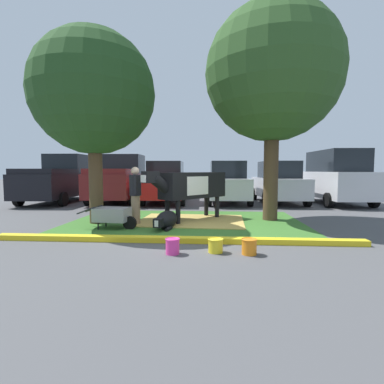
{
  "coord_description": "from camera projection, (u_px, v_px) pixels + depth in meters",
  "views": [
    {
      "loc": [
        0.72,
        -7.15,
        1.6
      ],
      "look_at": [
        0.08,
        2.02,
        0.9
      ],
      "focal_mm": 27.0,
      "sensor_mm": 36.0,
      "label": 1
    }
  ],
  "objects": [
    {
      "name": "calf_lying",
      "position": [
        166.0,
        220.0,
        7.9
      ],
      "size": [
        0.69,
        1.33,
        0.48
      ],
      "color": "black",
      "rests_on": "ground"
    },
    {
      "name": "ground_plane",
      "position": [
        183.0,
        234.0,
        7.28
      ],
      "size": [
        80.0,
        80.0,
        0.0
      ],
      "primitive_type": "plane",
      "color": "#4C4C4F"
    },
    {
      "name": "bucket_yellow",
      "position": [
        216.0,
        245.0,
        5.6
      ],
      "size": [
        0.31,
        0.31,
        0.27
      ],
      "color": "yellow",
      "rests_on": "ground"
    },
    {
      "name": "hatchback_white",
      "position": [
        227.0,
        183.0,
        14.05
      ],
      "size": [
        2.15,
        4.46,
        2.02
      ],
      "color": "silver",
      "rests_on": "ground"
    },
    {
      "name": "pickup_truck_maroon",
      "position": [
        121.0,
        180.0,
        14.8
      ],
      "size": [
        2.37,
        5.47,
        2.42
      ],
      "color": "maroon",
      "rests_on": "ground"
    },
    {
      "name": "pickup_truck_black",
      "position": [
        60.0,
        180.0,
        14.53
      ],
      "size": [
        2.37,
        5.47,
        2.42
      ],
      "color": "black",
      "rests_on": "ground"
    },
    {
      "name": "bucket_pink",
      "position": [
        173.0,
        246.0,
        5.5
      ],
      "size": [
        0.29,
        0.29,
        0.3
      ],
      "color": "#EA3893",
      "rests_on": "ground"
    },
    {
      "name": "cow_holstein",
      "position": [
        191.0,
        186.0,
        9.02
      ],
      "size": [
        2.38,
        2.58,
        1.57
      ],
      "color": "black",
      "rests_on": "ground"
    },
    {
      "name": "shade_tree_left",
      "position": [
        94.0,
        94.0,
        8.41
      ],
      "size": [
        3.57,
        3.57,
        5.64
      ],
      "color": "#4C3823",
      "rests_on": "ground"
    },
    {
      "name": "wheelbarrow",
      "position": [
        113.0,
        215.0,
        7.81
      ],
      "size": [
        1.62,
        0.69,
        0.63
      ],
      "color": "gray",
      "rests_on": "ground"
    },
    {
      "name": "grass_island",
      "position": [
        186.0,
        222.0,
        8.85
      ],
      "size": [
        7.03,
        4.63,
        0.02
      ],
      "primitive_type": "cube",
      "color": "#386B28",
      "rests_on": "ground"
    },
    {
      "name": "suv_dark_grey",
      "position": [
        335.0,
        177.0,
        13.68
      ],
      "size": [
        2.26,
        4.67,
        2.52
      ],
      "color": "silver",
      "rests_on": "ground"
    },
    {
      "name": "bucket_orange",
      "position": [
        249.0,
        246.0,
        5.47
      ],
      "size": [
        0.3,
        0.3,
        0.3
      ],
      "color": "orange",
      "rests_on": "ground"
    },
    {
      "name": "person_handler",
      "position": [
        135.0,
        194.0,
        8.35
      ],
      "size": [
        0.34,
        0.51,
        1.69
      ],
      "color": "#9E7F5B",
      "rests_on": "ground"
    },
    {
      "name": "hay_bedding",
      "position": [
        191.0,
        221.0,
        8.99
      ],
      "size": [
        3.32,
        2.56,
        0.04
      ],
      "primitive_type": "cube",
      "rotation": [
        0.0,
        0.0,
        -0.05
      ],
      "color": "tan",
      "rests_on": "ground"
    },
    {
      "name": "curb_yellow",
      "position": [
        175.0,
        240.0,
        6.39
      ],
      "size": [
        8.23,
        0.24,
        0.12
      ],
      "primitive_type": "cube",
      "color": "yellow",
      "rests_on": "ground"
    },
    {
      "name": "sedan_red",
      "position": [
        166.0,
        183.0,
        14.18
      ],
      "size": [
        2.15,
        4.46,
        2.02
      ],
      "color": "red",
      "rests_on": "ground"
    },
    {
      "name": "sedan_silver",
      "position": [
        278.0,
        183.0,
        13.96
      ],
      "size": [
        2.15,
        4.46,
        2.02
      ],
      "color": "silver",
      "rests_on": "ground"
    },
    {
      "name": "shade_tree_right",
      "position": [
        273.0,
        74.0,
        8.87
      ],
      "size": [
        4.17,
        4.17,
        6.67
      ],
      "color": "#4C3823",
      "rests_on": "ground"
    }
  ]
}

